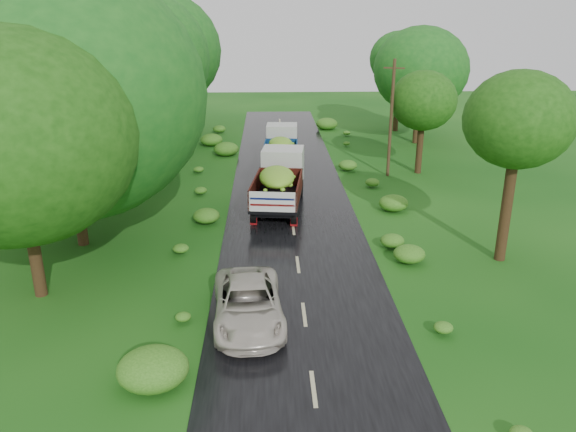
{
  "coord_description": "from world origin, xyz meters",
  "views": [
    {
      "loc": [
        -1.17,
        -12.73,
        9.72
      ],
      "look_at": [
        -0.36,
        9.17,
        1.7
      ],
      "focal_mm": 35.0,
      "sensor_mm": 36.0,
      "label": 1
    }
  ],
  "objects_px": {
    "truck_near": "(280,179)",
    "truck_far": "(281,146)",
    "car": "(248,304)",
    "utility_pole": "(391,118)"
  },
  "relations": [
    {
      "from": "truck_near",
      "to": "utility_pole",
      "type": "xyz_separation_m",
      "value": [
        6.9,
        5.65,
        2.14
      ]
    },
    {
      "from": "truck_near",
      "to": "car",
      "type": "distance_m",
      "value": 11.8
    },
    {
      "from": "car",
      "to": "utility_pole",
      "type": "relative_size",
      "value": 0.68
    },
    {
      "from": "truck_near",
      "to": "car",
      "type": "height_order",
      "value": "truck_near"
    },
    {
      "from": "truck_near",
      "to": "truck_far",
      "type": "distance_m",
      "value": 7.98
    },
    {
      "from": "utility_pole",
      "to": "truck_near",
      "type": "bearing_deg",
      "value": -119.7
    },
    {
      "from": "truck_near",
      "to": "truck_far",
      "type": "height_order",
      "value": "truck_near"
    },
    {
      "from": "truck_far",
      "to": "utility_pole",
      "type": "relative_size",
      "value": 0.85
    },
    {
      "from": "truck_far",
      "to": "car",
      "type": "height_order",
      "value": "truck_far"
    },
    {
      "from": "truck_far",
      "to": "utility_pole",
      "type": "xyz_separation_m",
      "value": [
        6.62,
        -2.33,
        2.25
      ]
    }
  ]
}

